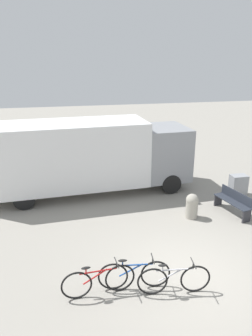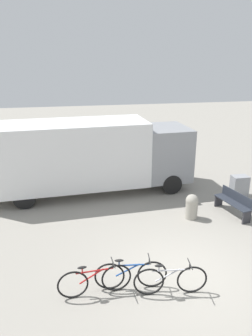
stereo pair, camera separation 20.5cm
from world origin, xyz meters
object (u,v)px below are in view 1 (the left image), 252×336
object	(u,v)px
park_bench	(234,201)
bollard_near_bench	(192,205)
delivery_truck	(87,155)
bicycle_near	(98,281)
bicycle_far	(174,279)
utility_box	(238,185)
bicycle_middle	(134,274)

from	to	relation	value
park_bench	bollard_near_bench	world-z (taller)	bollard_near_bench
park_bench	bollard_near_bench	bearing A→B (deg)	78.25
delivery_truck	bicycle_near	size ratio (longest dim) A/B	4.69
bollard_near_bench	bicycle_far	bearing A→B (deg)	-118.63
bicycle_near	utility_box	size ratio (longest dim) A/B	2.08
park_bench	bollard_near_bench	size ratio (longest dim) A/B	1.84
bicycle_middle	bollard_near_bench	xyz separation A→B (m)	(2.81, 3.17, 0.08)
bicycle_near	bicycle_far	world-z (taller)	same
bicycle_near	bollard_near_bench	distance (m)	4.90
bicycle_far	bollard_near_bench	bearing A→B (deg)	67.81
bollard_near_bench	utility_box	size ratio (longest dim) A/B	1.04
park_bench	bicycle_middle	size ratio (longest dim) A/B	0.92
park_bench	utility_box	world-z (taller)	utility_box
bicycle_near	delivery_truck	bearing A→B (deg)	83.30
bicycle_far	utility_box	distance (m)	6.73
bollard_near_bench	park_bench	bearing A→B (deg)	0.49
delivery_truck	bicycle_far	bearing A→B (deg)	-80.94
delivery_truck	utility_box	size ratio (longest dim) A/B	9.75
delivery_truck	park_bench	xyz separation A→B (m)	(4.91, -2.99, -1.17)
delivery_truck	bicycle_far	xyz separation A→B (m)	(1.38, -6.54, -1.23)
bicycle_near	bicycle_far	xyz separation A→B (m)	(1.76, -0.32, 0.00)
delivery_truck	bollard_near_bench	distance (m)	4.62
bicycle_near	bicycle_middle	distance (m)	0.88
bicycle_middle	utility_box	distance (m)	7.10
bicycle_far	bollard_near_bench	xyz separation A→B (m)	(1.93, 3.54, 0.08)
bicycle_near	bicycle_middle	size ratio (longest dim) A/B	1.00
bollard_near_bench	utility_box	bearing A→B (deg)	28.92
bicycle_near	bicycle_far	size ratio (longest dim) A/B	1.00
bicycle_middle	bollard_near_bench	bearing A→B (deg)	54.86
bicycle_far	bollard_near_bench	size ratio (longest dim) A/B	1.99
bicycle_near	utility_box	distance (m)	7.82
bicycle_near	bollard_near_bench	bearing A→B (deg)	37.93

